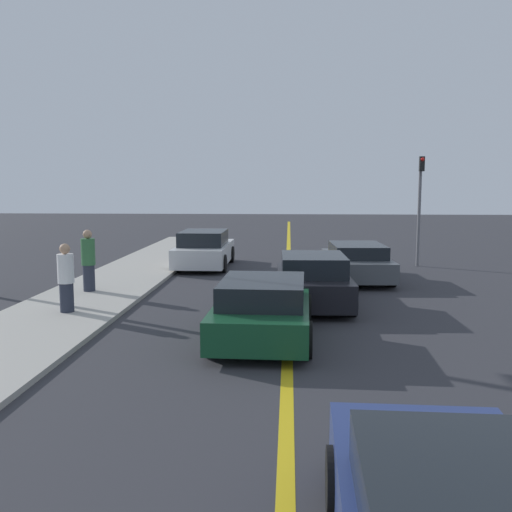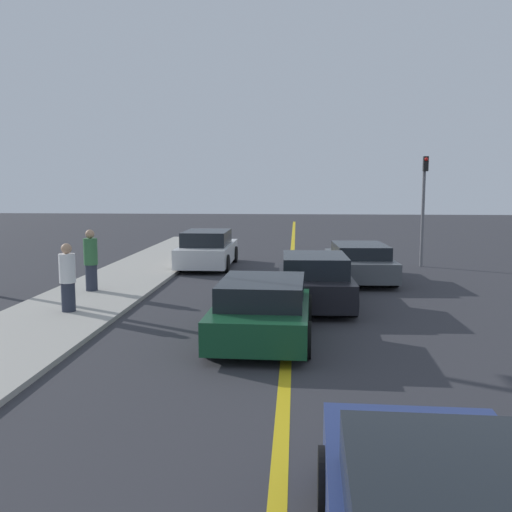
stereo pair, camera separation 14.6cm
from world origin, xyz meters
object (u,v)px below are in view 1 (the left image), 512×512
(car_oncoming_far, at_px, (204,250))
(car_ahead_center, at_px, (263,309))
(pedestrian_near_curb, at_px, (66,278))
(pedestrian_mid_group, at_px, (88,261))
(car_far_distant, at_px, (313,281))
(traffic_light, at_px, (420,200))
(car_parked_left_lot, at_px, (356,262))

(car_oncoming_far, bearing_deg, car_ahead_center, -74.73)
(pedestrian_near_curb, relative_size, pedestrian_mid_group, 0.94)
(car_ahead_center, relative_size, pedestrian_near_curb, 2.49)
(car_ahead_center, height_order, car_far_distant, car_far_distant)
(pedestrian_mid_group, distance_m, traffic_light, 12.43)
(pedestrian_near_curb, bearing_deg, car_ahead_center, -20.28)
(car_oncoming_far, height_order, traffic_light, traffic_light)
(pedestrian_near_curb, height_order, pedestrian_mid_group, pedestrian_mid_group)
(pedestrian_near_curb, bearing_deg, traffic_light, 41.14)
(car_far_distant, distance_m, pedestrian_near_curb, 6.10)
(car_far_distant, bearing_deg, pedestrian_near_curb, -167.00)
(car_far_distant, height_order, car_oncoming_far, car_oncoming_far)
(car_parked_left_lot, bearing_deg, pedestrian_near_curb, -145.74)
(car_far_distant, distance_m, car_oncoming_far, 7.73)
(car_parked_left_lot, xyz_separation_m, car_oncoming_far, (-5.43, 2.59, 0.07))
(car_oncoming_far, distance_m, pedestrian_near_curb, 8.51)
(pedestrian_near_curb, bearing_deg, car_parked_left_lot, 37.02)
(car_parked_left_lot, relative_size, pedestrian_near_curb, 2.66)
(car_oncoming_far, distance_m, pedestrian_mid_group, 6.12)
(car_ahead_center, height_order, car_oncoming_far, car_oncoming_far)
(car_oncoming_far, distance_m, traffic_light, 8.38)
(car_oncoming_far, height_order, pedestrian_near_curb, pedestrian_near_curb)
(car_parked_left_lot, bearing_deg, car_ahead_center, -113.02)
(pedestrian_mid_group, relative_size, traffic_light, 0.42)
(car_oncoming_far, bearing_deg, car_parked_left_lot, -25.30)
(traffic_light, bearing_deg, pedestrian_near_curb, -138.86)
(car_far_distant, relative_size, car_oncoming_far, 0.89)
(traffic_light, bearing_deg, car_ahead_center, -117.03)
(car_parked_left_lot, relative_size, car_oncoming_far, 1.00)
(car_ahead_center, bearing_deg, car_oncoming_far, 106.77)
(car_far_distant, height_order, car_parked_left_lot, car_far_distant)
(car_parked_left_lot, height_order, traffic_light, traffic_light)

